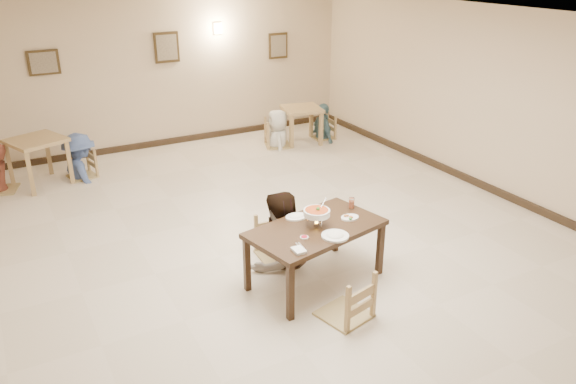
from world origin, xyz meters
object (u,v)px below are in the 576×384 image
main_diner (278,194)px  bg_diner_d (324,104)px  bg_table_left (37,147)px  bg_diner_c (278,110)px  drink_glass (352,203)px  main_table (316,233)px  bg_chair_rr (323,117)px  chair_far (276,222)px  bg_table_right (302,114)px  curry_warmer (317,213)px  bg_chair_rl (278,121)px  bg_chair_lr (79,152)px  bg_diner_b (76,134)px  chair_near (346,274)px

main_diner → bg_diner_d: bearing=-146.6°
bg_table_left → bg_diner_c: (4.59, -0.11, 0.08)m
drink_glass → main_table: bearing=-160.8°
drink_glass → bg_chair_rr: bearing=61.8°
chair_far → bg_table_right: chair_far is taller
main_table → drink_glass: drink_glass is taller
curry_warmer → bg_chair_rl: (2.02, 4.84, -0.38)m
main_diner → bg_chair_lr: main_diner is taller
bg_table_right → bg_chair_lr: size_ratio=0.94×
bg_diner_b → bg_diner_c: (3.92, -0.14, -0.04)m
curry_warmer → bg_chair_rl: 5.26m
bg_diner_b → bg_diner_c: bg_diner_b is taller
curry_warmer → main_diner: bearing=106.5°
bg_diner_b → bg_diner_d: bg_diner_b is taller
bg_table_left → bg_table_right: (5.14, -0.13, -0.07)m
chair_far → bg_chair_rl: 4.63m
chair_far → curry_warmer: size_ratio=2.91×
chair_near → bg_diner_b: bg_diner_b is taller
drink_glass → bg_table_right: size_ratio=0.16×
main_table → drink_glass: (0.67, 0.23, 0.15)m
chair_near → drink_glass: size_ratio=7.71×
chair_far → drink_glass: size_ratio=7.32×
main_diner → curry_warmer: main_diner is taller
main_table → curry_warmer: (0.02, 0.02, 0.25)m
chair_near → main_diner: bearing=-100.3°
curry_warmer → drink_glass: (0.65, 0.21, -0.10)m
chair_far → bg_chair_rr: 5.26m
bg_table_right → bg_diner_c: (-0.56, 0.02, 0.15)m
bg_diner_d → chair_near: bearing=157.8°
bg_chair_lr → chair_far: bearing=10.6°
bg_table_right → bg_diner_d: 0.58m
curry_warmer → bg_diner_c: 5.25m
bg_diner_d → curry_warmer: bearing=154.8°
bg_table_left → bg_diner_d: 5.70m
bg_chair_lr → bg_diner_c: bg_diner_c is taller
main_table → bg_table_right: (2.60, 4.84, -0.05)m
curry_warmer → bg_diner_b: bg_diner_b is taller
chair_near → bg_chair_rl: size_ratio=1.00×
chair_far → bg_table_right: bearing=59.8°
main_diner → curry_warmer: bearing=88.0°
bg_table_left → bg_chair_rr: bearing=-0.9°
main_table → chair_far: bearing=87.1°
chair_near → bg_chair_lr: 6.05m
bg_chair_rl → bg_table_right: bearing=-73.6°
curry_warmer → drink_glass: bearing=17.8°
bg_table_left → bg_chair_rr: size_ratio=1.13×
chair_near → drink_glass: 1.28m
bg_diner_d → drink_glass: bearing=159.4°
main_table → main_diner: 0.74m
main_diner → bg_chair_rl: bearing=-136.1°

